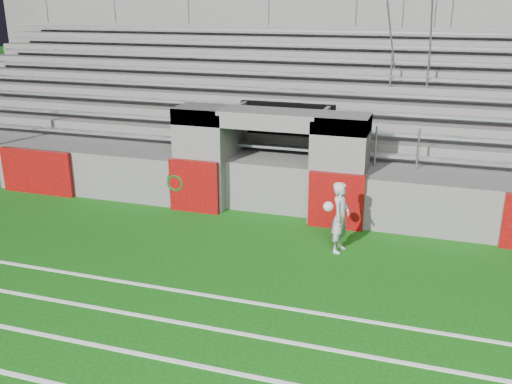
% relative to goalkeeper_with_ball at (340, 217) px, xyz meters
% --- Properties ---
extents(ground, '(90.00, 90.00, 0.00)m').
position_rel_goalkeeper_with_ball_xyz_m(ground, '(-2.10, -1.68, -0.78)').
color(ground, '#0F4D0C').
rests_on(ground, ground).
extents(stadium_structure, '(26.00, 8.48, 5.42)m').
position_rel_goalkeeper_with_ball_xyz_m(stadium_structure, '(-2.10, 6.29, 0.71)').
color(stadium_structure, '#575452').
rests_on(stadium_structure, ground).
extents(goalkeeper_with_ball, '(0.59, 0.61, 1.55)m').
position_rel_goalkeeper_with_ball_xyz_m(goalkeeper_with_ball, '(0.00, 0.00, 0.00)').
color(goalkeeper_with_ball, '#A6AAAF').
rests_on(goalkeeper_with_ball, ground).
extents(hose_coil, '(0.49, 0.14, 0.55)m').
position_rel_goalkeeper_with_ball_xyz_m(hose_coil, '(-4.40, 1.25, -0.02)').
color(hose_coil, '#0D430E').
rests_on(hose_coil, ground).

